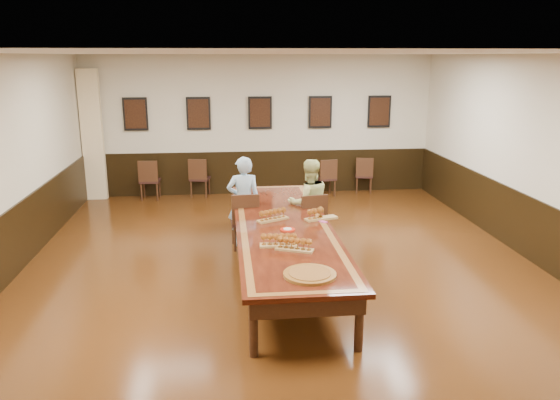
{
  "coord_description": "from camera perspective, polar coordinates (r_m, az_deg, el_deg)",
  "views": [
    {
      "loc": [
        -0.84,
        -7.63,
        3.17
      ],
      "look_at": [
        0.0,
        0.5,
        1.0
      ],
      "focal_mm": 35.0,
      "sensor_mm": 36.0,
      "label": 1
    }
  ],
  "objects": [
    {
      "name": "flight_a",
      "position": [
        8.23,
        -0.76,
        -1.6
      ],
      "size": [
        0.51,
        0.37,
        0.19
      ],
      "color": "olive",
      "rests_on": "conference_table"
    },
    {
      "name": "carved_platter",
      "position": [
        6.23,
        3.13,
        -7.77
      ],
      "size": [
        0.66,
        0.66,
        0.05
      ],
      "color": "brown",
      "rests_on": "conference_table"
    },
    {
      "name": "wainscoting",
      "position": [
        8.13,
        0.36,
        -4.31
      ],
      "size": [
        8.0,
        10.0,
        1.0
      ],
      "color": "black",
      "rests_on": "floor"
    },
    {
      "name": "pink_phone",
      "position": [
        8.21,
        4.46,
        -2.26
      ],
      "size": [
        0.14,
        0.16,
        0.01
      ],
      "primitive_type": "cube",
      "rotation": [
        0.0,
        0.0,
        0.64
      ],
      "color": "#CA4395",
      "rests_on": "conference_table"
    },
    {
      "name": "person_woman",
      "position": [
        9.24,
        3.03,
        -0.32
      ],
      "size": [
        0.83,
        0.69,
        1.5
      ],
      "primitive_type": "imported",
      "rotation": [
        0.0,
        0.0,
        3.3
      ],
      "color": "#C2CA7E",
      "rests_on": "floor"
    },
    {
      "name": "spare_chair_a",
      "position": [
        12.69,
        -13.43,
        2.12
      ],
      "size": [
        0.45,
        0.49,
        0.92
      ],
      "primitive_type": null,
      "rotation": [
        0.0,
        0.0,
        3.1
      ],
      "color": "black",
      "rests_on": "floor"
    },
    {
      "name": "spare_chair_d",
      "position": [
        13.16,
        8.75,
        2.67
      ],
      "size": [
        0.47,
        0.5,
        0.86
      ],
      "primitive_type": null,
      "rotation": [
        0.0,
        0.0,
        2.96
      ],
      "color": "black",
      "rests_on": "floor"
    },
    {
      "name": "wall_right",
      "position": [
        9.18,
        26.17,
        3.49
      ],
      "size": [
        0.02,
        10.0,
        3.2
      ],
      "primitive_type": "cube",
      "color": "beige",
      "rests_on": "floor"
    },
    {
      "name": "chair_man",
      "position": [
        9.23,
        -3.72,
        -2.06
      ],
      "size": [
        0.48,
        0.52,
        0.97
      ],
      "primitive_type": null,
      "rotation": [
        0.0,
        0.0,
        3.2
      ],
      "color": "black",
      "rests_on": "floor"
    },
    {
      "name": "floor",
      "position": [
        8.31,
        0.36,
        -7.64
      ],
      "size": [
        8.0,
        10.0,
        0.02
      ],
      "primitive_type": "cube",
      "color": "black",
      "rests_on": "ground"
    },
    {
      "name": "ceiling",
      "position": [
        7.68,
        0.4,
        15.17
      ],
      "size": [
        8.0,
        10.0,
        0.02
      ],
      "primitive_type": "cube",
      "color": "white",
      "rests_on": "floor"
    },
    {
      "name": "spare_chair_c",
      "position": [
        12.72,
        4.79,
        2.41
      ],
      "size": [
        0.48,
        0.51,
        0.87
      ],
      "primitive_type": null,
      "rotation": [
        0.0,
        0.0,
        3.31
      ],
      "color": "black",
      "rests_on": "floor"
    },
    {
      "name": "red_plate_grp",
      "position": [
        7.8,
        0.8,
        -3.12
      ],
      "size": [
        0.22,
        0.22,
        0.03
      ],
      "color": "#AF1C0B",
      "rests_on": "conference_table"
    },
    {
      "name": "conference_table",
      "position": [
        8.09,
        0.37,
        -3.57
      ],
      "size": [
        1.4,
        5.0,
        0.76
      ],
      "color": "black",
      "rests_on": "floor"
    },
    {
      "name": "curtain",
      "position": [
        12.9,
        -19.01,
        6.4
      ],
      "size": [
        0.45,
        0.18,
        2.9
      ],
      "primitive_type": "cube",
      "color": "beige",
      "rests_on": "floor"
    },
    {
      "name": "flight_b",
      "position": [
        8.3,
        4.04,
        -1.47
      ],
      "size": [
        0.53,
        0.31,
        0.19
      ],
      "color": "olive",
      "rests_on": "conference_table"
    },
    {
      "name": "posters",
      "position": [
        12.66,
        -2.1,
        9.1
      ],
      "size": [
        6.14,
        0.04,
        0.74
      ],
      "color": "black",
      "rests_on": "wall_back"
    },
    {
      "name": "spare_chair_b",
      "position": [
        12.73,
        -8.37,
        2.38
      ],
      "size": [
        0.5,
        0.53,
        0.91
      ],
      "primitive_type": null,
      "rotation": [
        0.0,
        0.0,
        2.95
      ],
      "color": "black",
      "rests_on": "floor"
    },
    {
      "name": "chair_woman",
      "position": [
        9.22,
        3.2,
        -2.11
      ],
      "size": [
        0.52,
        0.56,
        0.96
      ],
      "primitive_type": null,
      "rotation": [
        0.0,
        0.0,
        3.3
      ],
      "color": "black",
      "rests_on": "floor"
    },
    {
      "name": "flight_c",
      "position": [
        7.12,
        -0.13,
        -4.25
      ],
      "size": [
        0.51,
        0.19,
        0.19
      ],
      "color": "olive",
      "rests_on": "conference_table"
    },
    {
      "name": "wall_back",
      "position": [
        12.76,
        -2.11,
        7.79
      ],
      "size": [
        8.0,
        0.02,
        3.2
      ],
      "primitive_type": "cube",
      "color": "beige",
      "rests_on": "floor"
    },
    {
      "name": "wall_front",
      "position": [
        3.17,
        10.72,
        -15.1
      ],
      "size": [
        8.0,
        0.02,
        3.2
      ],
      "primitive_type": "cube",
      "color": "beige",
      "rests_on": "floor"
    },
    {
      "name": "flight_d",
      "position": [
        6.98,
        1.52,
        -4.68
      ],
      "size": [
        0.5,
        0.33,
        0.18
      ],
      "color": "olive",
      "rests_on": "conference_table"
    },
    {
      "name": "person_man",
      "position": [
        9.25,
        -3.81,
        -0.16
      ],
      "size": [
        0.59,
        0.41,
        1.55
      ],
      "primitive_type": "imported",
      "rotation": [
        0.0,
        0.0,
        3.2
      ],
      "color": "#4B8ABD",
      "rests_on": "floor"
    }
  ]
}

